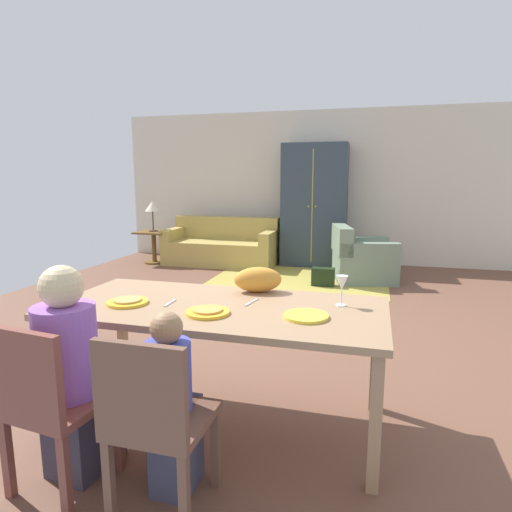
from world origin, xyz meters
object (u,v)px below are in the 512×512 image
at_px(wine_glass, 342,284).
at_px(person_child, 173,409).
at_px(table_lamp, 152,207).
at_px(handbag, 323,277).
at_px(armoire, 314,205).
at_px(person_man, 74,379).
at_px(side_table, 154,242).
at_px(plate_near_man, 128,302).
at_px(armchair, 361,259).
at_px(dining_table, 219,316).
at_px(couch, 222,247).
at_px(plate_near_child, 208,312).
at_px(plate_near_woman, 306,316).
at_px(cat, 258,280).
at_px(dining_chair_man, 48,399).
at_px(dining_chair_child, 155,416).

distance_m(wine_glass, person_child, 1.19).
bearing_deg(wine_glass, table_lamp, 129.54).
bearing_deg(handbag, armoire, 103.10).
bearing_deg(person_man, side_table, 114.43).
distance_m(plate_near_man, armchair, 4.51).
distance_m(armchair, armoire, 1.51).
bearing_deg(dining_table, couch, 109.56).
bearing_deg(dining_table, table_lamp, 122.49).
bearing_deg(wine_glass, couch, 117.60).
bearing_deg(table_lamp, plate_near_man, -63.24).
xyz_separation_m(plate_near_child, side_table, (-2.93, 4.77, -0.39)).
bearing_deg(armchair, person_man, -104.65).
relative_size(plate_near_child, wine_glass, 1.34).
bearing_deg(couch, side_table, -167.85).
distance_m(plate_near_child, side_table, 5.61).
relative_size(dining_table, wine_glass, 10.73).
relative_size(plate_near_woman, person_child, 0.27).
bearing_deg(table_lamp, cat, -53.99).
distance_m(dining_table, armoire, 5.21).
xyz_separation_m(plate_near_man, handbag, (0.77, 3.81, -0.64)).
bearing_deg(couch, armoire, 12.00).
bearing_deg(armchair, dining_chair_man, -104.31).
distance_m(dining_chair_man, couch, 5.80).
relative_size(person_man, couch, 0.57).
height_order(person_man, table_lamp, table_lamp).
distance_m(dining_chair_child, cat, 1.25).
bearing_deg(person_child, wine_glass, 49.24).
distance_m(wine_glass, person_man, 1.56).
relative_size(person_child, table_lamp, 1.71).
bearing_deg(dining_table, plate_near_woman, -10.33).
xyz_separation_m(dining_chair_man, armoire, (0.43, 6.01, 0.56)).
height_order(plate_near_man, person_child, person_child).
bearing_deg(wine_glass, plate_near_man, -166.68).
bearing_deg(couch, armchair, -15.35).
xyz_separation_m(dining_chair_man, couch, (-1.17, 5.68, -0.19)).
xyz_separation_m(dining_chair_child, side_table, (-2.92, 5.42, -0.11)).
distance_m(person_child, side_table, 6.01).
height_order(armchair, side_table, armchair).
distance_m(dining_table, plate_near_man, 0.57).
bearing_deg(person_child, dining_chair_man, -163.11).
relative_size(cat, armoire, 0.15).
xyz_separation_m(wine_glass, dining_chair_child, (-0.72, -1.00, -0.40)).
distance_m(dining_table, couch, 5.16).
bearing_deg(side_table, person_child, -60.85).
distance_m(person_man, couch, 5.63).
distance_m(armchair, side_table, 3.67).
distance_m(plate_near_child, table_lamp, 5.60).
bearing_deg(person_child, plate_near_child, 90.04).
bearing_deg(armoire, dining_chair_child, -88.79).
bearing_deg(couch, plate_near_woman, -65.35).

